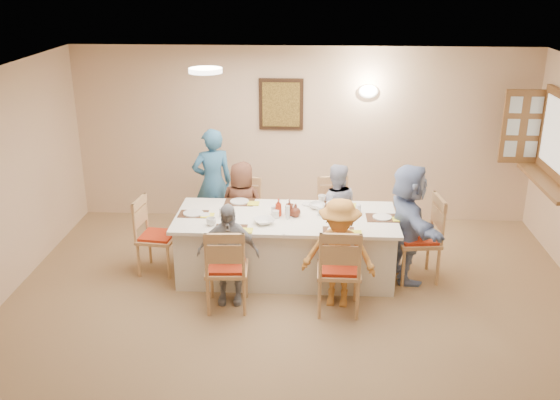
# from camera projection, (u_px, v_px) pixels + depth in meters

# --- Properties ---
(ground) EXTENTS (7.00, 7.00, 0.00)m
(ground) POSITION_uv_depth(u_px,v_px,m) (293.00, 352.00, 6.04)
(ground) COLOR #876647
(room_walls) EXTENTS (7.00, 7.00, 7.00)m
(room_walls) POSITION_uv_depth(u_px,v_px,m) (294.00, 207.00, 5.51)
(room_walls) COLOR beige
(room_walls) RESTS_ON ground
(wall_picture) EXTENTS (0.62, 0.05, 0.72)m
(wall_picture) POSITION_uv_depth(u_px,v_px,m) (281.00, 104.00, 8.69)
(wall_picture) COLOR #352112
(wall_picture) RESTS_ON room_walls
(wall_sconce) EXTENTS (0.26, 0.09, 0.18)m
(wall_sconce) POSITION_uv_depth(u_px,v_px,m) (368.00, 91.00, 8.54)
(wall_sconce) COLOR white
(wall_sconce) RESTS_ON room_walls
(ceiling_light) EXTENTS (0.36, 0.36, 0.05)m
(ceiling_light) POSITION_uv_depth(u_px,v_px,m) (205.00, 70.00, 6.62)
(ceiling_light) COLOR white
(ceiling_light) RESTS_ON room_walls
(hatch_sill) EXTENTS (0.30, 1.50, 0.05)m
(hatch_sill) POSITION_uv_depth(u_px,v_px,m) (547.00, 183.00, 7.78)
(hatch_sill) COLOR brown
(hatch_sill) RESTS_ON room_walls
(shutter_door) EXTENTS (0.55, 0.04, 1.00)m
(shutter_door) POSITION_uv_depth(u_px,v_px,m) (523.00, 127.00, 8.31)
(shutter_door) COLOR brown
(shutter_door) RESTS_ON room_walls
(dining_table) EXTENTS (2.60, 1.10, 0.76)m
(dining_table) POSITION_uv_depth(u_px,v_px,m) (286.00, 246.00, 7.44)
(dining_table) COLOR white
(dining_table) RESTS_ON ground
(chair_back_left) EXTENTS (0.50, 0.50, 0.91)m
(chair_back_left) POSITION_uv_depth(u_px,v_px,m) (243.00, 214.00, 8.20)
(chair_back_left) COLOR tan
(chair_back_left) RESTS_ON ground
(chair_back_right) EXTENTS (0.52, 0.52, 0.94)m
(chair_back_right) POSITION_uv_depth(u_px,v_px,m) (335.00, 215.00, 8.13)
(chair_back_right) COLOR tan
(chair_back_right) RESTS_ON ground
(chair_front_left) EXTENTS (0.49, 0.49, 0.97)m
(chair_front_left) POSITION_uv_depth(u_px,v_px,m) (227.00, 267.00, 6.69)
(chair_front_left) COLOR tan
(chair_front_left) RESTS_ON ground
(chair_front_right) EXTENTS (0.49, 0.49, 1.00)m
(chair_front_right) POSITION_uv_depth(u_px,v_px,m) (339.00, 268.00, 6.62)
(chair_front_right) COLOR tan
(chair_front_right) RESTS_ON ground
(chair_left_end) EXTENTS (0.50, 0.50, 0.94)m
(chair_left_end) POSITION_uv_depth(u_px,v_px,m) (157.00, 236.00, 7.49)
(chair_left_end) COLOR tan
(chair_left_end) RESTS_ON ground
(chair_right_end) EXTENTS (0.55, 0.55, 1.03)m
(chair_right_end) POSITION_uv_depth(u_px,v_px,m) (418.00, 238.00, 7.32)
(chair_right_end) COLOR tan
(chair_right_end) RESTS_ON ground
(diner_back_left) EXTENTS (0.72, 0.59, 1.20)m
(diner_back_left) POSITION_uv_depth(u_px,v_px,m) (242.00, 207.00, 8.03)
(diner_back_left) COLOR #553123
(diner_back_left) RESTS_ON ground
(diner_back_right) EXTENTS (0.58, 0.46, 1.20)m
(diner_back_right) POSITION_uv_depth(u_px,v_px,m) (335.00, 209.00, 7.97)
(diner_back_right) COLOR #A7ABC4
(diner_back_right) RESTS_ON ground
(diner_front_left) EXTENTS (0.70, 0.32, 1.16)m
(diner_front_left) POSITION_uv_depth(u_px,v_px,m) (228.00, 254.00, 6.77)
(diner_front_left) COLOR gray
(diner_front_left) RESTS_ON ground
(diner_front_right) EXTENTS (0.93, 0.68, 1.24)m
(diner_front_right) POSITION_uv_depth(u_px,v_px,m) (339.00, 253.00, 6.69)
(diner_front_right) COLOR #CD8738
(diner_front_right) RESTS_ON ground
(diner_right_end) EXTENTS (1.47, 0.91, 1.42)m
(diner_right_end) POSITION_uv_depth(u_px,v_px,m) (408.00, 223.00, 7.25)
(diner_right_end) COLOR #8FA5D5
(diner_right_end) RESTS_ON ground
(caregiver) EXTENTS (0.79, 0.73, 1.51)m
(caregiver) POSITION_uv_depth(u_px,v_px,m) (213.00, 183.00, 8.44)
(caregiver) COLOR teal
(caregiver) RESTS_ON ground
(placemat_fl) EXTENTS (0.36, 0.27, 0.01)m
(placemat_fl) POSITION_uv_depth(u_px,v_px,m) (231.00, 229.00, 6.95)
(placemat_fl) COLOR #472B19
(placemat_fl) RESTS_ON dining_table
(plate_fl) EXTENTS (0.25, 0.25, 0.02)m
(plate_fl) POSITION_uv_depth(u_px,v_px,m) (231.00, 228.00, 6.95)
(plate_fl) COLOR white
(plate_fl) RESTS_ON dining_table
(napkin_fl) EXTENTS (0.14, 0.14, 0.01)m
(napkin_fl) POSITION_uv_depth(u_px,v_px,m) (246.00, 230.00, 6.89)
(napkin_fl) COLOR #F8F434
(napkin_fl) RESTS_ON dining_table
(placemat_fr) EXTENTS (0.35, 0.26, 0.01)m
(placemat_fr) POSITION_uv_depth(u_px,v_px,m) (339.00, 231.00, 6.89)
(placemat_fr) COLOR #472B19
(placemat_fr) RESTS_ON dining_table
(plate_fr) EXTENTS (0.25, 0.25, 0.02)m
(plate_fr) POSITION_uv_depth(u_px,v_px,m) (339.00, 230.00, 6.88)
(plate_fr) COLOR white
(plate_fr) RESTS_ON dining_table
(napkin_fr) EXTENTS (0.14, 0.14, 0.01)m
(napkin_fr) POSITION_uv_depth(u_px,v_px,m) (355.00, 233.00, 6.83)
(napkin_fr) COLOR #F8F434
(napkin_fr) RESTS_ON dining_table
(placemat_bl) EXTENTS (0.37, 0.27, 0.01)m
(placemat_bl) POSITION_uv_depth(u_px,v_px,m) (239.00, 202.00, 7.73)
(placemat_bl) COLOR #472B19
(placemat_bl) RESTS_ON dining_table
(plate_bl) EXTENTS (0.23, 0.23, 0.01)m
(plate_bl) POSITION_uv_depth(u_px,v_px,m) (239.00, 201.00, 7.73)
(plate_bl) COLOR white
(plate_bl) RESTS_ON dining_table
(napkin_bl) EXTENTS (0.14, 0.14, 0.01)m
(napkin_bl) POSITION_uv_depth(u_px,v_px,m) (254.00, 203.00, 7.67)
(napkin_bl) COLOR #F8F434
(napkin_bl) RESTS_ON dining_table
(placemat_br) EXTENTS (0.33, 0.24, 0.01)m
(placemat_br) POSITION_uv_depth(u_px,v_px,m) (336.00, 204.00, 7.67)
(placemat_br) COLOR #472B19
(placemat_br) RESTS_ON dining_table
(plate_br) EXTENTS (0.25, 0.25, 0.02)m
(plate_br) POSITION_uv_depth(u_px,v_px,m) (336.00, 203.00, 7.67)
(plate_br) COLOR white
(plate_br) RESTS_ON dining_table
(napkin_br) EXTENTS (0.14, 0.14, 0.01)m
(napkin_br) POSITION_uv_depth(u_px,v_px,m) (351.00, 205.00, 7.61)
(napkin_br) COLOR #F8F434
(napkin_br) RESTS_ON dining_table
(placemat_le) EXTENTS (0.34, 0.25, 0.01)m
(placemat_le) POSITION_uv_depth(u_px,v_px,m) (193.00, 214.00, 7.37)
(placemat_le) COLOR #472B19
(placemat_le) RESTS_ON dining_table
(plate_le) EXTENTS (0.24, 0.24, 0.01)m
(plate_le) POSITION_uv_depth(u_px,v_px,m) (193.00, 213.00, 7.36)
(plate_le) COLOR white
(plate_le) RESTS_ON dining_table
(napkin_le) EXTENTS (0.15, 0.15, 0.01)m
(napkin_le) POSITION_uv_depth(u_px,v_px,m) (208.00, 215.00, 7.31)
(napkin_le) COLOR #F8F434
(napkin_le) RESTS_ON dining_table
(placemat_re) EXTENTS (0.37, 0.27, 0.01)m
(placemat_re) POSITION_uv_depth(u_px,v_px,m) (382.00, 218.00, 7.25)
(placemat_re) COLOR #472B19
(placemat_re) RESTS_ON dining_table
(plate_re) EXTENTS (0.22, 0.22, 0.01)m
(plate_re) POSITION_uv_depth(u_px,v_px,m) (382.00, 217.00, 7.25)
(plate_re) COLOR white
(plate_re) RESTS_ON dining_table
(napkin_re) EXTENTS (0.13, 0.13, 0.01)m
(napkin_re) POSITION_uv_depth(u_px,v_px,m) (398.00, 219.00, 7.19)
(napkin_re) COLOR #F8F434
(napkin_re) RESTS_ON dining_table
(teacup_a) EXTENTS (0.17, 0.17, 0.09)m
(teacup_a) POSITION_uv_depth(u_px,v_px,m) (211.00, 222.00, 7.04)
(teacup_a) COLOR white
(teacup_a) RESTS_ON dining_table
(teacup_b) EXTENTS (0.17, 0.17, 0.09)m
(teacup_b) POSITION_uv_depth(u_px,v_px,m) (322.00, 199.00, 7.72)
(teacup_b) COLOR white
(teacup_b) RESTS_ON dining_table
(bowl_a) EXTENTS (0.39, 0.39, 0.05)m
(bowl_a) POSITION_uv_depth(u_px,v_px,m) (264.00, 221.00, 7.09)
(bowl_a) COLOR white
(bowl_a) RESTS_ON dining_table
(bowl_b) EXTENTS (0.19, 0.19, 0.06)m
(bowl_b) POSITION_uv_depth(u_px,v_px,m) (317.00, 206.00, 7.54)
(bowl_b) COLOR white
(bowl_b) RESTS_ON dining_table
(condiment_ketchup) EXTENTS (0.14, 0.14, 0.21)m
(condiment_ketchup) POSITION_uv_depth(u_px,v_px,m) (278.00, 207.00, 7.28)
(condiment_ketchup) COLOR #A8270E
(condiment_ketchup) RESTS_ON dining_table
(condiment_brown) EXTENTS (0.12, 0.12, 0.19)m
(condiment_brown) POSITION_uv_depth(u_px,v_px,m) (289.00, 207.00, 7.32)
(condiment_brown) COLOR #5E2819
(condiment_brown) RESTS_ON dining_table
(condiment_malt) EXTENTS (0.12, 0.12, 0.16)m
(condiment_malt) POSITION_uv_depth(u_px,v_px,m) (296.00, 210.00, 7.27)
(condiment_malt) COLOR #5E2819
(condiment_malt) RESTS_ON dining_table
(drinking_glass) EXTENTS (0.06, 0.06, 0.09)m
(drinking_glass) POSITION_uv_depth(u_px,v_px,m) (274.00, 210.00, 7.35)
(drinking_glass) COLOR silver
(drinking_glass) RESTS_ON dining_table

